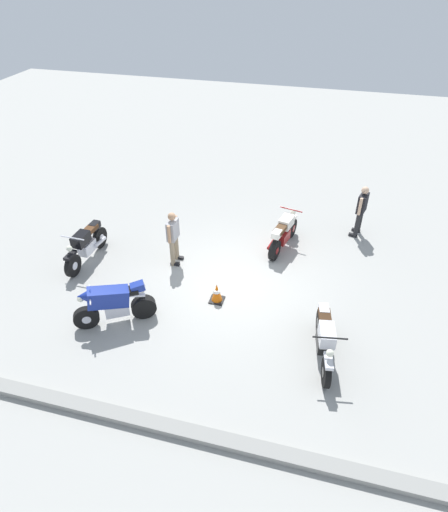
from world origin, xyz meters
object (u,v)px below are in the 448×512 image
object	(u,v)px
motorcycle_silver_cruiser	(324,339)
motorcycle_blue_sportbike	(113,303)
person_in_gray_shirt	(173,235)
traffic_cone	(217,293)
person_in_black_shirt	(361,208)
motorcycle_cream_vintage	(283,233)
motorcycle_black_cruiser	(86,245)

from	to	relation	value
motorcycle_silver_cruiser	motorcycle_blue_sportbike	world-z (taller)	motorcycle_blue_sportbike
person_in_gray_shirt	traffic_cone	bearing A→B (deg)	-37.99
person_in_black_shirt	traffic_cone	world-z (taller)	person_in_black_shirt
person_in_gray_shirt	motorcycle_cream_vintage	bearing A→B (deg)	29.01
motorcycle_cream_vintage	motorcycle_silver_cruiser	bearing A→B (deg)	-146.71
motorcycle_blue_sportbike	person_in_gray_shirt	xyz separation A→B (m)	(-0.54, -2.67, 0.31)
motorcycle_black_cruiser	motorcycle_cream_vintage	size ratio (longest dim) A/B	1.08
motorcycle_cream_vintage	motorcycle_blue_sportbike	xyz separation A→B (m)	(3.41, 4.18, 0.11)
motorcycle_cream_vintage	traffic_cone	world-z (taller)	motorcycle_cream_vintage
motorcycle_black_cruiser	traffic_cone	world-z (taller)	motorcycle_black_cruiser
person_in_black_shirt	traffic_cone	xyz separation A→B (m)	(3.41, 4.13, -0.68)
motorcycle_black_cruiser	motorcycle_blue_sportbike	xyz separation A→B (m)	(-1.90, 2.11, 0.07)
motorcycle_black_cruiser	person_in_black_shirt	size ratio (longest dim) A/B	1.27
motorcycle_cream_vintage	motorcycle_blue_sportbike	size ratio (longest dim) A/B	1.09
motorcycle_silver_cruiser	motorcycle_black_cruiser	bearing A→B (deg)	-115.20
motorcycle_blue_sportbike	traffic_cone	xyz separation A→B (m)	(-2.15, -1.36, -0.33)
motorcycle_silver_cruiser	traffic_cone	distance (m)	3.00
motorcycle_black_cruiser	person_in_gray_shirt	xyz separation A→B (m)	(-2.44, -0.56, 0.39)
motorcycle_blue_sportbike	person_in_gray_shirt	world-z (taller)	person_in_gray_shirt
person_in_black_shirt	motorcycle_silver_cruiser	bearing A→B (deg)	98.11
motorcycle_silver_cruiser	motorcycle_blue_sportbike	distance (m)	4.90
motorcycle_black_cruiser	person_in_gray_shirt	distance (m)	2.54
person_in_black_shirt	motorcycle_cream_vintage	bearing A→B (deg)	46.47
motorcycle_silver_cruiser	person_in_black_shirt	size ratio (longest dim) A/B	1.26
motorcycle_cream_vintage	person_in_black_shirt	bearing A→B (deg)	-45.79
motorcycle_black_cruiser	motorcycle_cream_vintage	xyz separation A→B (m)	(-5.31, -2.07, -0.03)
motorcycle_cream_vintage	person_in_gray_shirt	distance (m)	3.27
motorcycle_blue_sportbike	traffic_cone	size ratio (longest dim) A/B	3.34
person_in_gray_shirt	person_in_black_shirt	distance (m)	5.75
motorcycle_cream_vintage	person_in_gray_shirt	world-z (taller)	person_in_gray_shirt
motorcycle_black_cruiser	motorcycle_silver_cruiser	bearing A→B (deg)	75.87
motorcycle_black_cruiser	motorcycle_cream_vintage	world-z (taller)	motorcycle_black_cruiser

